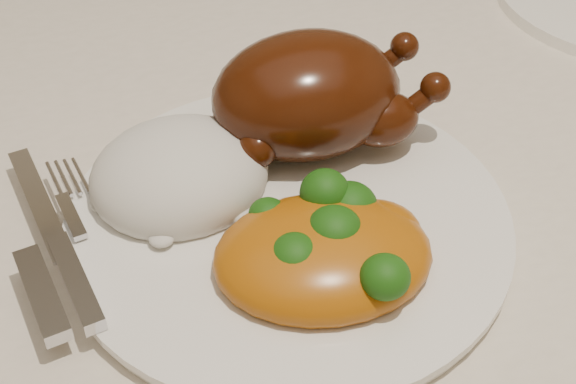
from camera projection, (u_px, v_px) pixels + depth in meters
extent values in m
cube|color=brown|center=(343.00, 148.00, 0.61)|extent=(1.60, 0.90, 0.04)
cube|color=silver|center=(345.00, 123.00, 0.59)|extent=(1.72, 1.02, 0.01)
cylinder|color=white|center=(288.00, 223.00, 0.50)|extent=(0.27, 0.27, 0.01)
ellipsoid|color=#3F1606|center=(306.00, 95.00, 0.53)|extent=(0.13, 0.10, 0.08)
ellipsoid|color=#3F1606|center=(295.00, 77.00, 0.51)|extent=(0.06, 0.05, 0.03)
ellipsoid|color=#3F1606|center=(383.00, 119.00, 0.52)|extent=(0.05, 0.04, 0.04)
sphere|color=#3F1606|center=(435.00, 87.00, 0.52)|extent=(0.02, 0.02, 0.02)
ellipsoid|color=#3F1606|center=(355.00, 77.00, 0.56)|extent=(0.05, 0.04, 0.04)
sphere|color=#3F1606|center=(404.00, 47.00, 0.56)|extent=(0.02, 0.02, 0.02)
sphere|color=#3F1606|center=(257.00, 148.00, 0.50)|extent=(0.03, 0.03, 0.03)
sphere|color=#3F1606|center=(235.00, 96.00, 0.55)|extent=(0.03, 0.03, 0.03)
ellipsoid|color=white|center=(180.00, 176.00, 0.51)|extent=(0.13, 0.12, 0.06)
ellipsoid|color=#BB590C|center=(323.00, 256.00, 0.46)|extent=(0.14, 0.11, 0.04)
ellipsoid|color=#BB590C|center=(373.00, 234.00, 0.47)|extent=(0.06, 0.05, 0.03)
ellipsoid|color=#133F0A|center=(350.00, 207.00, 0.48)|extent=(0.03, 0.03, 0.03)
ellipsoid|color=#133F0A|center=(325.00, 193.00, 0.48)|extent=(0.03, 0.03, 0.03)
ellipsoid|color=#133F0A|center=(268.00, 215.00, 0.47)|extent=(0.02, 0.02, 0.02)
ellipsoid|color=#133F0A|center=(334.00, 231.00, 0.45)|extent=(0.03, 0.03, 0.03)
ellipsoid|color=#133F0A|center=(295.00, 259.00, 0.44)|extent=(0.03, 0.03, 0.03)
ellipsoid|color=#133F0A|center=(385.00, 277.00, 0.43)|extent=(0.03, 0.03, 0.02)
ellipsoid|color=#133F0A|center=(359.00, 263.00, 0.45)|extent=(0.03, 0.03, 0.03)
cube|color=silver|center=(39.00, 202.00, 0.50)|extent=(0.04, 0.11, 0.00)
cube|color=silver|center=(42.00, 294.00, 0.44)|extent=(0.03, 0.07, 0.01)
cube|color=silver|center=(76.00, 282.00, 0.45)|extent=(0.03, 0.08, 0.01)
cube|color=silver|center=(69.00, 196.00, 0.50)|extent=(0.03, 0.08, 0.00)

